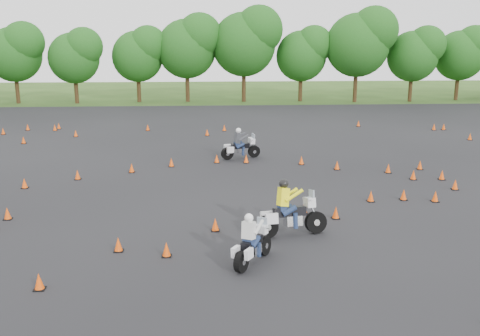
{
  "coord_description": "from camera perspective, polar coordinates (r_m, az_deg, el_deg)",
  "views": [
    {
      "loc": [
        -1.44,
        -18.66,
        6.65
      ],
      "look_at": [
        0.0,
        4.0,
        1.2
      ],
      "focal_mm": 40.0,
      "sensor_mm": 36.0,
      "label": 1
    }
  ],
  "objects": [
    {
      "name": "rider_grey",
      "position": [
        30.59,
        0.05,
        2.7
      ],
      "size": [
        2.47,
        1.44,
        1.82
      ],
      "primitive_type": null,
      "rotation": [
        0.0,
        0.0,
        0.33
      ],
      "color": "#36383D",
      "rests_on": "ground"
    },
    {
      "name": "asphalt_pad",
      "position": [
        25.58,
        -0.28,
        -1.56
      ],
      "size": [
        62.0,
        62.0,
        0.0
      ],
      "primitive_type": "plane",
      "color": "black",
      "rests_on": "ground"
    },
    {
      "name": "ground",
      "position": [
        19.86,
        0.73,
        -6.07
      ],
      "size": [
        140.0,
        140.0,
        0.0
      ],
      "primitive_type": "plane",
      "color": "#2D5119",
      "rests_on": "ground"
    },
    {
      "name": "rider_white",
      "position": [
        16.29,
        1.47,
        -7.49
      ],
      "size": [
        1.69,
        2.12,
        1.63
      ],
      "primitive_type": null,
      "rotation": [
        0.0,
        0.0,
        0.99
      ],
      "color": "silver",
      "rests_on": "ground"
    },
    {
      "name": "traffic_cones",
      "position": [
        25.08,
        -0.29,
        -1.34
      ],
      "size": [
        35.84,
        32.88,
        0.45
      ],
      "color": "#F14E0A",
      "rests_on": "asphalt_pad"
    },
    {
      "name": "treeline",
      "position": [
        53.45,
        -0.38,
        11.38
      ],
      "size": [
        87.06,
        32.41,
        10.76
      ],
      "color": "#1C4F16",
      "rests_on": "ground"
    },
    {
      "name": "rider_yellow",
      "position": [
        18.51,
        5.65,
        -4.35
      ],
      "size": [
        2.69,
        1.32,
        1.99
      ],
      "primitive_type": null,
      "rotation": [
        0.0,
        0.0,
        0.21
      ],
      "color": "#FFF516",
      "rests_on": "ground"
    }
  ]
}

